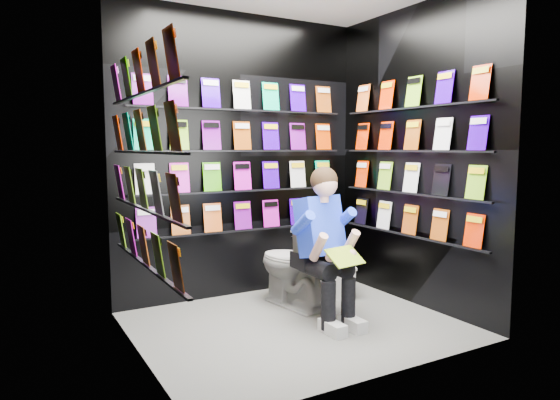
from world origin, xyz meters
TOP-DOWN VIEW (x-y plane):
  - floor at (0.00, 0.00)m, footprint 2.40×2.40m
  - wall_back at (0.00, 1.00)m, footprint 2.40×0.04m
  - wall_front at (0.00, -1.00)m, footprint 2.40×0.04m
  - wall_left at (-1.20, 0.00)m, footprint 0.04×2.00m
  - wall_right at (1.20, 0.00)m, footprint 0.04×2.00m
  - comics_back at (0.00, 0.97)m, footprint 2.10×0.06m
  - comics_left at (-1.17, 0.00)m, footprint 0.06×1.70m
  - comics_right at (1.17, 0.00)m, footprint 0.06×1.70m
  - toilet at (0.23, 0.42)m, footprint 0.54×0.81m
  - longbox at (0.78, 0.50)m, footprint 0.31×0.41m
  - longbox_lid at (0.78, 0.50)m, footprint 0.34×0.43m
  - reader at (0.23, 0.04)m, footprint 0.59×0.77m
  - held_comic at (0.23, -0.31)m, footprint 0.31×0.21m

SIDE VIEW (x-z plane):
  - floor at x=0.00m, z-range 0.00..0.00m
  - longbox at x=0.78m, z-range 0.00..0.27m
  - longbox_lid at x=0.78m, z-range 0.27..0.30m
  - toilet at x=0.23m, z-range 0.00..0.73m
  - held_comic at x=0.23m, z-range 0.52..0.64m
  - reader at x=0.23m, z-range 0.10..1.39m
  - wall_back at x=0.00m, z-range 0.00..2.60m
  - wall_front at x=0.00m, z-range 0.00..2.60m
  - wall_left at x=-1.20m, z-range 0.00..2.60m
  - wall_right at x=1.20m, z-range 0.00..2.60m
  - comics_back at x=0.00m, z-range 0.62..1.99m
  - comics_left at x=-1.17m, z-range 0.62..1.99m
  - comics_right at x=1.17m, z-range 0.62..1.99m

